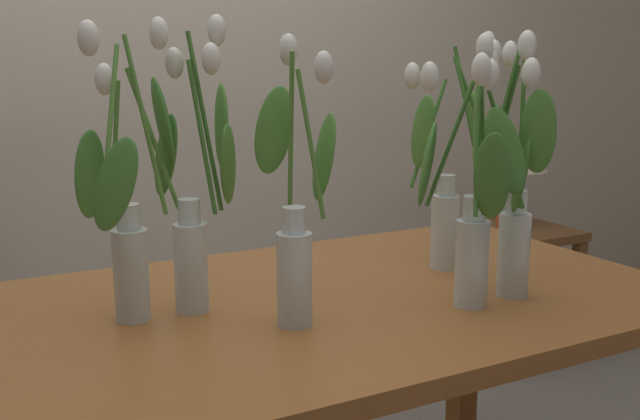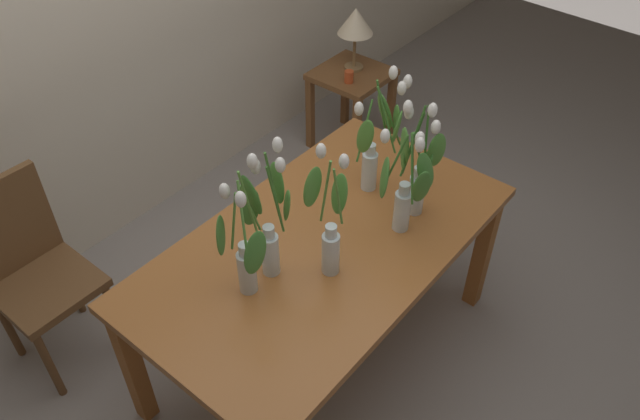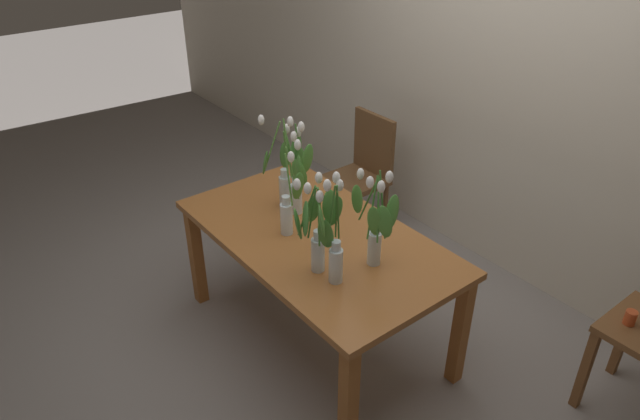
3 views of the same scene
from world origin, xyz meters
TOP-DOWN VIEW (x-y plane):
  - ground_plane at (0.00, 0.00)m, footprint 18.00×18.00m
  - room_wall_rear at (0.00, 1.51)m, footprint 9.00×0.10m
  - dining_table at (0.00, 0.00)m, footprint 1.60×0.90m
  - tulip_vase_0 at (0.41, 0.04)m, footprint 0.28×0.18m
  - tulip_vase_1 at (-0.09, -0.11)m, footprint 0.15×0.15m
  - tulip_vase_2 at (-0.36, 0.05)m, footprint 0.23×0.23m
  - tulip_vase_3 at (0.36, -0.18)m, footprint 0.16×0.20m
  - tulip_vase_4 at (0.26, -0.21)m, footprint 0.26×0.21m
  - tulip_vase_5 at (-0.23, 0.05)m, footprint 0.15×0.15m
  - dining_chair at (-0.75, 1.02)m, footprint 0.40×0.40m
  - pillar_candle at (1.34, 0.89)m, footprint 0.06×0.06m

SIDE VIEW (x-z plane):
  - ground_plane at x=0.00m, z-range 0.00..0.00m
  - dining_chair at x=-0.75m, z-range 0.06..0.99m
  - pillar_candle at x=1.34m, z-range 0.55..0.62m
  - dining_table at x=0.00m, z-range 0.28..1.02m
  - tulip_vase_1 at x=-0.09m, z-range 0.65..1.20m
  - tulip_vase_5 at x=-0.23m, z-range 0.64..1.22m
  - tulip_vase_4 at x=0.26m, z-range 0.70..1.21m
  - tulip_vase_3 at x=0.36m, z-range 0.68..1.24m
  - tulip_vase_2 at x=-0.36m, z-range 0.68..1.26m
  - tulip_vase_0 at x=0.41m, z-range 0.69..1.25m
  - room_wall_rear at x=0.00m, z-range 0.00..2.70m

